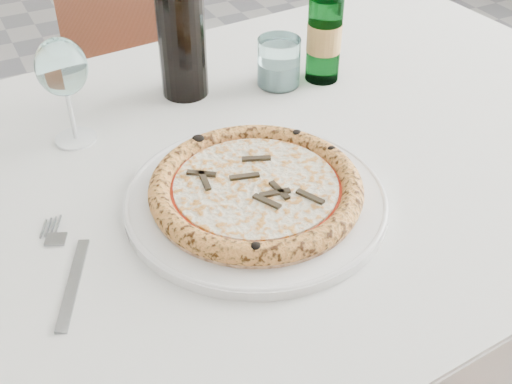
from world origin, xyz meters
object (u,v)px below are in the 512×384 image
chair_far (137,60)px  pizza (256,188)px  tumbler (279,65)px  beer_bottle (325,29)px  wine_glass (62,70)px  wine_bottle (180,17)px  plate (256,199)px  dining_table (226,211)px

chair_far → pizza: 0.96m
tumbler → beer_bottle: size_ratio=0.36×
wine_glass → wine_bottle: 0.21m
wine_glass → tumbler: (0.36, 0.01, -0.08)m
plate → tumbler: size_ratio=4.24×
plate → wine_glass: 0.33m
tumbler → chair_far: bearing=95.9°
wine_glass → beer_bottle: size_ratio=0.72×
beer_bottle → wine_bottle: size_ratio=0.72×
tumbler → beer_bottle: beer_bottle is taller
beer_bottle → wine_bottle: wine_bottle is taller
pizza → wine_bottle: 0.34m
pizza → wine_bottle: wine_bottle is taller
dining_table → chair_far: 0.84m
wine_glass → beer_bottle: bearing=-0.3°
chair_far → plate: size_ratio=2.65×
wine_bottle → tumbler: bearing=-16.2°
tumbler → wine_bottle: (-0.16, 0.05, 0.10)m
pizza → wine_glass: wine_glass is taller
chair_far → tumbler: bearing=-84.1°
wine_bottle → wine_glass: bearing=-163.8°
chair_far → plate: chair_far is taller
chair_far → wine_glass: 0.80m
pizza → wine_bottle: bearing=84.4°
dining_table → wine_bottle: (0.03, 0.22, 0.22)m
plate → pizza: (-0.00, -0.00, 0.02)m
plate → beer_bottle: bearing=44.6°
pizza → tumbler: (0.19, 0.28, 0.01)m
wine_bottle → pizza: bearing=-95.6°
chair_far → beer_bottle: beer_bottle is taller
chair_far → wine_bottle: wine_bottle is taller
dining_table → wine_glass: size_ratio=9.17×
dining_table → plate: (0.00, -0.10, 0.10)m
plate → beer_bottle: size_ratio=1.54×
pizza → beer_bottle: size_ratio=1.24×
pizza → wine_glass: bearing=123.3°
beer_bottle → chair_far: bearing=102.3°
dining_table → beer_bottle: bearing=31.4°
dining_table → wine_bottle: wine_bottle is taller
wine_glass → tumbler: size_ratio=2.00×
plate → dining_table: bearing=90.0°
tumbler → plate: bearing=-123.9°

